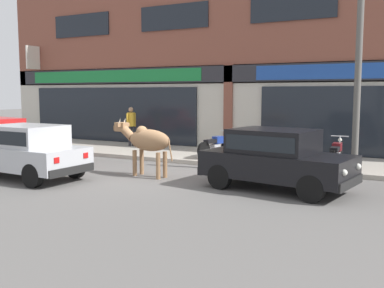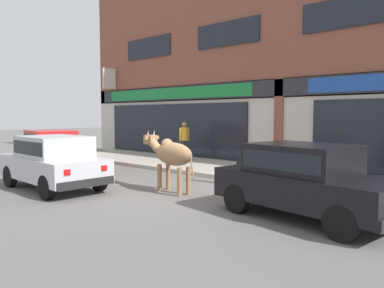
# 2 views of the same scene
# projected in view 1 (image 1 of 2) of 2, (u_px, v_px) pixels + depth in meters

# --- Properties ---
(ground_plane) EXTENTS (90.00, 90.00, 0.00)m
(ground_plane) POSITION_uv_depth(u_px,v_px,m) (148.00, 175.00, 12.71)
(ground_plane) COLOR #605E5B
(sidewalk) EXTENTS (19.00, 3.47, 0.14)m
(sidewalk) POSITION_uv_depth(u_px,v_px,m) (209.00, 156.00, 16.15)
(sidewalk) COLOR #A8A093
(sidewalk) RESTS_ON ground
(shop_building) EXTENTS (23.00, 1.40, 8.96)m
(shop_building) POSITION_uv_depth(u_px,v_px,m) (232.00, 42.00, 17.42)
(shop_building) COLOR brown
(shop_building) RESTS_ON ground
(cow) EXTENTS (2.14, 0.73, 1.61)m
(cow) POSITION_uv_depth(u_px,v_px,m) (147.00, 140.00, 12.43)
(cow) COLOR #936B47
(cow) RESTS_ON ground
(car_1) EXTENTS (3.77, 2.10, 1.46)m
(car_1) POSITION_uv_depth(u_px,v_px,m) (275.00, 156.00, 10.71)
(car_1) COLOR black
(car_1) RESTS_ON ground
(car_3) EXTENTS (3.66, 1.73, 1.46)m
(car_3) POSITION_uv_depth(u_px,v_px,m) (25.00, 149.00, 12.09)
(car_3) COLOR black
(car_3) RESTS_ON ground
(motorcycle_0) EXTENTS (0.69, 1.78, 0.88)m
(motorcycle_0) POSITION_uv_depth(u_px,v_px,m) (216.00, 146.00, 15.32)
(motorcycle_0) COLOR black
(motorcycle_0) RESTS_ON sidewalk
(motorcycle_1) EXTENTS (0.66, 1.79, 0.88)m
(motorcycle_1) POSITION_uv_depth(u_px,v_px,m) (250.00, 148.00, 14.58)
(motorcycle_1) COLOR black
(motorcycle_1) RESTS_ON sidewalk
(motorcycle_2) EXTENTS (0.52, 1.81, 0.88)m
(motorcycle_2) POSITION_uv_depth(u_px,v_px,m) (294.00, 151.00, 13.91)
(motorcycle_2) COLOR black
(motorcycle_2) RESTS_ON sidewalk
(motorcycle_3) EXTENTS (0.52, 1.81, 0.88)m
(motorcycle_3) POSITION_uv_depth(u_px,v_px,m) (336.00, 154.00, 13.29)
(motorcycle_3) COLOR black
(motorcycle_3) RESTS_ON sidewalk
(pedestrian) EXTENTS (0.32, 0.49, 1.60)m
(pedestrian) POSITION_uv_depth(u_px,v_px,m) (131.00, 122.00, 18.38)
(pedestrian) COLOR #2D2D33
(pedestrian) RESTS_ON sidewalk
(utility_pole) EXTENTS (0.18, 0.18, 5.24)m
(utility_pole) POSITION_uv_depth(u_px,v_px,m) (358.00, 77.00, 12.15)
(utility_pole) COLOR #595651
(utility_pole) RESTS_ON sidewalk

